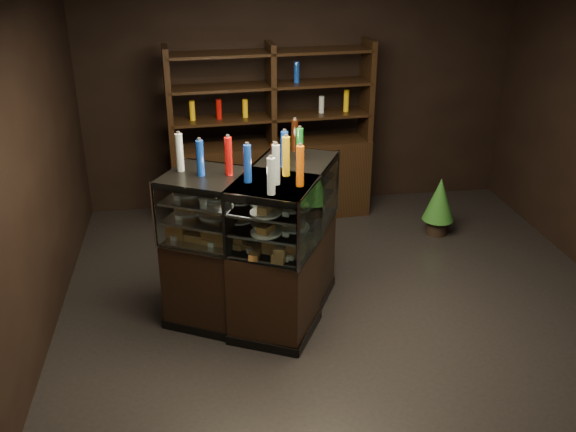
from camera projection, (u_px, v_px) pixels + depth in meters
name	position (u px, v px, depth m)	size (l,w,h in m)	color
ground	(344.00, 307.00, 5.73)	(5.00, 5.00, 0.00)	black
room_shell	(354.00, 92.00, 4.93)	(5.02, 5.02, 3.01)	black
display_case	(263.00, 272.00, 5.39)	(1.61, 1.37, 1.34)	black
food_display	(263.00, 211.00, 5.16)	(1.26, 1.10, 0.42)	#DB8F4E
bottles_top	(261.00, 157.00, 4.98)	(1.10, 0.96, 0.30)	silver
potted_conifer	(440.00, 198.00, 6.94)	(0.34, 0.34, 0.74)	black
back_shelving	(272.00, 168.00, 7.27)	(2.27, 0.57, 2.00)	black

